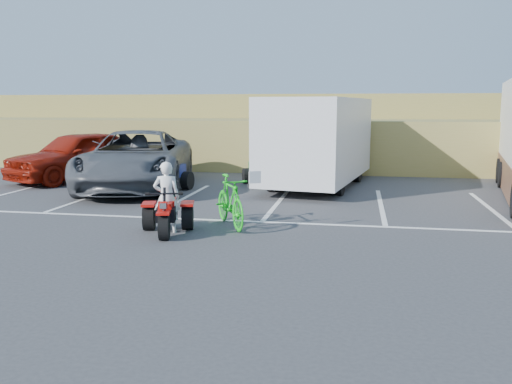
% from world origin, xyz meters
% --- Properties ---
extents(ground, '(100.00, 100.00, 0.00)m').
position_xyz_m(ground, '(0.00, 0.00, 0.00)').
color(ground, '#37373A').
rests_on(ground, ground).
extents(parking_stripes, '(28.00, 5.16, 0.01)m').
position_xyz_m(parking_stripes, '(0.87, 4.07, 0.00)').
color(parking_stripes, white).
rests_on(parking_stripes, ground).
extents(grass_embankment, '(40.00, 8.50, 3.10)m').
position_xyz_m(grass_embankment, '(0.00, 15.48, 1.42)').
color(grass_embankment, olive).
rests_on(grass_embankment, ground).
extents(red_trike_atv, '(1.39, 1.64, 0.92)m').
position_xyz_m(red_trike_atv, '(-1.70, 0.92, 0.00)').
color(red_trike_atv, '#B50F0A').
rests_on(red_trike_atv, ground).
extents(rider, '(0.61, 0.47, 1.47)m').
position_xyz_m(rider, '(-1.74, 1.06, 0.73)').
color(rider, white).
rests_on(rider, ground).
extents(green_dirt_bike, '(1.37, 1.86, 1.11)m').
position_xyz_m(green_dirt_bike, '(-0.59, 1.83, 0.56)').
color(green_dirt_bike, '#14BF19').
rests_on(green_dirt_bike, ground).
extents(grey_pickup, '(4.29, 6.96, 1.80)m').
position_xyz_m(grey_pickup, '(-4.76, 6.67, 0.90)').
color(grey_pickup, '#4C4E54').
rests_on(grey_pickup, ground).
extents(red_car, '(4.01, 5.42, 1.72)m').
position_xyz_m(red_car, '(-7.52, 8.08, 0.86)').
color(red_car, maroon).
rests_on(red_car, ground).
extents(cargo_trailer, '(3.37, 6.33, 2.81)m').
position_xyz_m(cargo_trailer, '(0.81, 8.03, 1.52)').
color(cargo_trailer, silver).
rests_on(cargo_trailer, ground).
extents(quad_atv_blue, '(1.40, 1.75, 1.06)m').
position_xyz_m(quad_atv_blue, '(-3.65, 6.16, 0.00)').
color(quad_atv_blue, navy).
rests_on(quad_atv_blue, ground).
extents(quad_atv_green, '(1.61, 1.80, 0.97)m').
position_xyz_m(quad_atv_green, '(-0.97, 8.03, 0.00)').
color(quad_atv_green, '#166320').
rests_on(quad_atv_green, ground).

